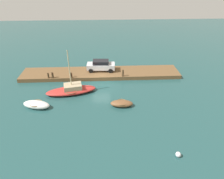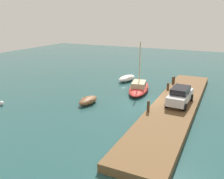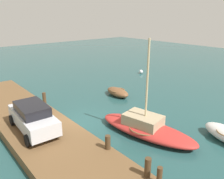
{
  "view_description": "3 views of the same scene",
  "coord_description": "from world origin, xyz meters",
  "px_view_note": "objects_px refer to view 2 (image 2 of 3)",
  "views": [
    {
      "loc": [
        -0.39,
        23.84,
        13.32
      ],
      "look_at": [
        -1.38,
        3.8,
        1.2
      ],
      "focal_mm": 31.32,
      "sensor_mm": 36.0,
      "label": 1
    },
    {
      "loc": [
        -21.64,
        -6.34,
        8.41
      ],
      "look_at": [
        -0.04,
        4.05,
        1.04
      ],
      "focal_mm": 38.54,
      "sensor_mm": 36.0,
      "label": 2
    },
    {
      "loc": [
        11.64,
        -6.93,
        6.91
      ],
      "look_at": [
        -1.33,
        4.0,
        1.2
      ],
      "focal_mm": 36.19,
      "sensor_mm": 36.0,
      "label": 3
    }
  ],
  "objects_px": {
    "sailboat_red": "(139,87)",
    "rowboat_white": "(127,78)",
    "mooring_post_mid_west": "(168,86)",
    "parked_car": "(180,95)",
    "mooring_post_east": "(174,79)",
    "dinghy_brown": "(88,100)",
    "mooring_post_mid_east": "(173,80)",
    "mooring_post_west": "(148,106)",
    "marker_buoy": "(1,103)"
  },
  "relations": [
    {
      "from": "sailboat_red",
      "to": "rowboat_white",
      "type": "height_order",
      "value": "sailboat_red"
    },
    {
      "from": "mooring_post_mid_west",
      "to": "parked_car",
      "type": "height_order",
      "value": "parked_car"
    },
    {
      "from": "mooring_post_east",
      "to": "dinghy_brown",
      "type": "bearing_deg",
      "value": 146.53
    },
    {
      "from": "sailboat_red",
      "to": "mooring_post_mid_east",
      "type": "distance_m",
      "value": 4.44
    },
    {
      "from": "mooring_post_east",
      "to": "mooring_post_mid_west",
      "type": "bearing_deg",
      "value": 180.0
    },
    {
      "from": "mooring_post_west",
      "to": "mooring_post_mid_east",
      "type": "bearing_deg",
      "value": 0.0
    },
    {
      "from": "dinghy_brown",
      "to": "mooring_post_mid_east",
      "type": "relative_size",
      "value": 3.12
    },
    {
      "from": "sailboat_red",
      "to": "mooring_post_mid_east",
      "type": "bearing_deg",
      "value": -58.65
    },
    {
      "from": "dinghy_brown",
      "to": "mooring_post_west",
      "type": "bearing_deg",
      "value": -93.02
    },
    {
      "from": "dinghy_brown",
      "to": "mooring_post_east",
      "type": "relative_size",
      "value": 3.45
    },
    {
      "from": "mooring_post_east",
      "to": "sailboat_red",
      "type": "bearing_deg",
      "value": 137.8
    },
    {
      "from": "rowboat_white",
      "to": "sailboat_red",
      "type": "bearing_deg",
      "value": -126.28
    },
    {
      "from": "dinghy_brown",
      "to": "mooring_post_west",
      "type": "height_order",
      "value": "mooring_post_west"
    },
    {
      "from": "mooring_post_east",
      "to": "marker_buoy",
      "type": "relative_size",
      "value": 1.67
    },
    {
      "from": "mooring_post_east",
      "to": "marker_buoy",
      "type": "bearing_deg",
      "value": 134.89
    },
    {
      "from": "dinghy_brown",
      "to": "marker_buoy",
      "type": "relative_size",
      "value": 5.75
    },
    {
      "from": "rowboat_white",
      "to": "mooring_post_west",
      "type": "relative_size",
      "value": 3.44
    },
    {
      "from": "mooring_post_west",
      "to": "mooring_post_mid_east",
      "type": "relative_size",
      "value": 1.16
    },
    {
      "from": "sailboat_red",
      "to": "mooring_post_west",
      "type": "relative_size",
      "value": 6.68
    },
    {
      "from": "mooring_post_west",
      "to": "marker_buoy",
      "type": "bearing_deg",
      "value": 103.53
    },
    {
      "from": "mooring_post_mid_east",
      "to": "mooring_post_west",
      "type": "bearing_deg",
      "value": 180.0
    },
    {
      "from": "mooring_post_mid_east",
      "to": "parked_car",
      "type": "height_order",
      "value": "parked_car"
    },
    {
      "from": "mooring_post_mid_west",
      "to": "parked_car",
      "type": "distance_m",
      "value": 4.67
    },
    {
      "from": "mooring_post_west",
      "to": "mooring_post_mid_east",
      "type": "distance_m",
      "value": 9.85
    },
    {
      "from": "mooring_post_mid_west",
      "to": "marker_buoy",
      "type": "relative_size",
      "value": 1.58
    },
    {
      "from": "rowboat_white",
      "to": "mooring_post_east",
      "type": "xyz_separation_m",
      "value": [
        0.0,
        -6.22,
        0.53
      ]
    },
    {
      "from": "rowboat_white",
      "to": "marker_buoy",
      "type": "height_order",
      "value": "rowboat_white"
    },
    {
      "from": "sailboat_red",
      "to": "rowboat_white",
      "type": "bearing_deg",
      "value": 28.55
    },
    {
      "from": "sailboat_red",
      "to": "dinghy_brown",
      "type": "distance_m",
      "value": 6.89
    },
    {
      "from": "sailboat_red",
      "to": "marker_buoy",
      "type": "height_order",
      "value": "sailboat_red"
    },
    {
      "from": "dinghy_brown",
      "to": "parked_car",
      "type": "height_order",
      "value": "parked_car"
    },
    {
      "from": "dinghy_brown",
      "to": "mooring_post_east",
      "type": "bearing_deg",
      "value": -29.84
    },
    {
      "from": "mooring_post_mid_west",
      "to": "dinghy_brown",
      "type": "bearing_deg",
      "value": 135.46
    },
    {
      "from": "mooring_post_mid_west",
      "to": "mooring_post_east",
      "type": "xyz_separation_m",
      "value": [
        3.18,
        0.0,
        0.02
      ]
    },
    {
      "from": "mooring_post_mid_west",
      "to": "parked_car",
      "type": "bearing_deg",
      "value": -153.82
    },
    {
      "from": "mooring_post_west",
      "to": "sailboat_red",
      "type": "bearing_deg",
      "value": 25.29
    },
    {
      "from": "mooring_post_mid_east",
      "to": "mooring_post_east",
      "type": "height_order",
      "value": "mooring_post_mid_east"
    },
    {
      "from": "rowboat_white",
      "to": "mooring_post_mid_east",
      "type": "bearing_deg",
      "value": -81.54
    },
    {
      "from": "marker_buoy",
      "to": "mooring_post_east",
      "type": "bearing_deg",
      "value": -45.11
    },
    {
      "from": "rowboat_white",
      "to": "mooring_post_mid_west",
      "type": "bearing_deg",
      "value": -103.12
    },
    {
      "from": "rowboat_white",
      "to": "mooring_post_mid_east",
      "type": "relative_size",
      "value": 3.98
    },
    {
      "from": "rowboat_white",
      "to": "parked_car",
      "type": "relative_size",
      "value": 0.81
    },
    {
      "from": "dinghy_brown",
      "to": "parked_car",
      "type": "distance_m",
      "value": 8.85
    },
    {
      "from": "dinghy_brown",
      "to": "rowboat_white",
      "type": "bearing_deg",
      "value": 2.5
    },
    {
      "from": "sailboat_red",
      "to": "mooring_post_mid_west",
      "type": "relative_size",
      "value": 9.04
    },
    {
      "from": "sailboat_red",
      "to": "mooring_post_east",
      "type": "relative_size",
      "value": 8.56
    },
    {
      "from": "mooring_post_west",
      "to": "rowboat_white",
      "type": "bearing_deg",
      "value": 30.77
    },
    {
      "from": "sailboat_red",
      "to": "parked_car",
      "type": "xyz_separation_m",
      "value": [
        -3.77,
        -5.3,
        0.93
      ]
    },
    {
      "from": "mooring_post_mid_east",
      "to": "marker_buoy",
      "type": "xyz_separation_m",
      "value": [
        -13.18,
        13.83,
        -0.75
      ]
    },
    {
      "from": "dinghy_brown",
      "to": "marker_buoy",
      "type": "distance_m",
      "value": 8.46
    }
  ]
}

